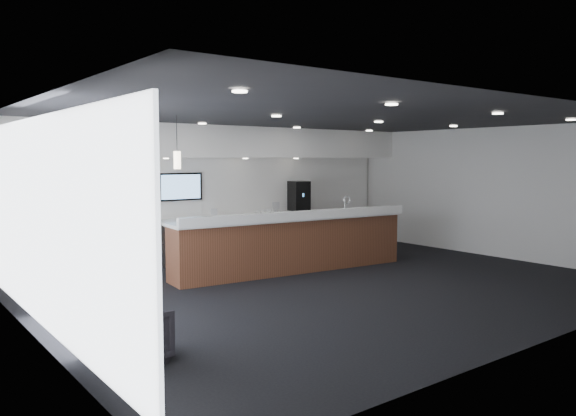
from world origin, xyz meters
TOP-DOWN VIEW (x-y plane):
  - ground at (0.00, 0.00)m, footprint 10.00×10.00m
  - ceiling at (0.00, 0.00)m, footprint 10.00×8.00m
  - back_wall at (0.00, 4.00)m, footprint 10.00×0.02m
  - left_wall at (-5.00, 0.00)m, footprint 0.02×8.00m
  - right_wall at (5.00, 0.00)m, footprint 0.02×8.00m
  - soffit_bulkhead at (0.00, 3.55)m, footprint 10.00×0.90m
  - alcove_panel at (0.00, 3.97)m, footprint 9.80×0.06m
  - window_blinds_wall at (-4.96, 0.00)m, footprint 0.04×7.36m
  - back_credenza at (-0.00, 3.64)m, footprint 5.06×0.66m
  - wall_tv at (-1.00, 3.91)m, footprint 1.05×0.08m
  - pendant_left at (-2.40, 0.80)m, footprint 0.12×0.12m
  - pendant_right at (-3.10, 0.80)m, footprint 0.12×0.12m
  - ceiling_can_lights at (0.00, 0.00)m, footprint 7.00×5.00m
  - service_counter at (0.20, 1.39)m, footprint 5.19×1.32m
  - coffee_machine at (2.20, 3.69)m, footprint 0.50×0.59m
  - info_sign_left at (-0.36, 3.54)m, footprint 0.14×0.07m
  - info_sign_right at (1.35, 3.51)m, footprint 0.21×0.02m
  - armchair at (-4.32, -1.57)m, footprint 0.72×0.70m
  - lounge_guest at (-4.60, -1.42)m, footprint 0.65×0.69m
  - cup_0 at (1.40, 3.52)m, footprint 0.11×0.11m
  - cup_1 at (1.26, 3.52)m, footprint 0.15×0.15m
  - cup_2 at (1.12, 3.52)m, footprint 0.13×0.13m
  - cup_3 at (0.98, 3.52)m, footprint 0.14×0.14m
  - cup_4 at (0.84, 3.52)m, footprint 0.15×0.15m

SIDE VIEW (x-z plane):
  - ground at x=0.00m, z-range 0.00..0.00m
  - armchair at x=-4.32m, z-range 0.00..0.62m
  - back_credenza at x=0.00m, z-range 0.00..0.95m
  - service_counter at x=0.20m, z-range -0.17..1.32m
  - lounge_guest at x=-4.60m, z-range 0.00..1.59m
  - cup_0 at x=1.40m, z-range 0.95..1.05m
  - cup_1 at x=1.26m, z-range 0.95..1.05m
  - cup_2 at x=1.12m, z-range 0.95..1.05m
  - cup_3 at x=0.98m, z-range 0.95..1.05m
  - cup_4 at x=0.84m, z-range 0.95..1.05m
  - info_sign_left at x=-0.36m, z-range 0.95..1.15m
  - info_sign_right at x=1.35m, z-range 0.95..1.22m
  - coffee_machine at x=2.20m, z-range 0.95..1.70m
  - back_wall at x=0.00m, z-range 0.00..3.00m
  - left_wall at x=-5.00m, z-range 0.00..3.00m
  - right_wall at x=5.00m, z-range 0.00..3.00m
  - window_blinds_wall at x=-4.96m, z-range 0.23..2.77m
  - alcove_panel at x=0.00m, z-range 0.90..2.30m
  - wall_tv at x=-1.00m, z-range 1.34..1.96m
  - pendant_left at x=-2.40m, z-range 2.10..2.40m
  - pendant_right at x=-3.10m, z-range 2.10..2.40m
  - soffit_bulkhead at x=0.00m, z-range 2.30..3.00m
  - ceiling_can_lights at x=0.00m, z-range 2.96..2.98m
  - ceiling at x=0.00m, z-range 2.99..3.01m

